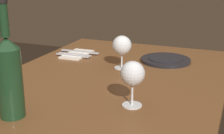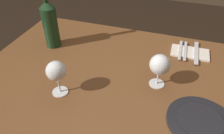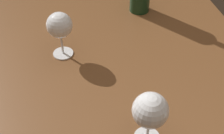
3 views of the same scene
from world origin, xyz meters
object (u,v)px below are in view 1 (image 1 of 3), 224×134
object	(u,v)px
fork_inner	(75,54)
fork_outer	(72,55)
wine_glass_right	(133,75)
wine_bottle	(9,75)
folded_napkin	(77,54)
table_knife	(80,52)
dinner_plate	(166,60)
wine_glass_left	(122,46)

from	to	relation	value
fork_inner	fork_outer	world-z (taller)	same
wine_glass_right	wine_bottle	bearing A→B (deg)	123.88
wine_glass_right	wine_bottle	distance (m)	0.38
wine_bottle	folded_napkin	distance (m)	0.73
fork_outer	wine_glass_right	bearing A→B (deg)	-133.76
wine_glass_right	fork_inner	bearing A→B (deg)	44.68
table_knife	dinner_plate	bearing A→B (deg)	-86.77
dinner_plate	fork_outer	xyz separation A→B (m)	(-0.11, 0.45, 0.00)
dinner_plate	fork_outer	distance (m)	0.46
fork_inner	table_knife	distance (m)	0.05
fork_inner	table_knife	xyz separation A→B (m)	(0.05, 0.00, 0.00)
wine_bottle	dinner_plate	bearing A→B (deg)	-21.23
dinner_plate	fork_inner	size ratio (longest dim) A/B	1.32
wine_glass_left	wine_bottle	world-z (taller)	wine_bottle
wine_glass_right	fork_outer	size ratio (longest dim) A/B	0.85
dinner_plate	table_knife	xyz separation A→B (m)	(-0.03, 0.45, 0.00)
wine_glass_right	fork_inner	distance (m)	0.67
folded_napkin	fork_outer	size ratio (longest dim) A/B	1.06
wine_bottle	fork_outer	bearing A→B (deg)	12.96
wine_glass_right	folded_napkin	world-z (taller)	wine_glass_right
dinner_plate	table_knife	world-z (taller)	dinner_plate
dinner_plate	fork_outer	bearing A→B (deg)	103.23
wine_glass_left	table_knife	xyz separation A→B (m)	(0.15, 0.29, -0.09)
wine_glass_left	table_knife	distance (m)	0.34
wine_glass_left	fork_inner	xyz separation A→B (m)	(0.10, 0.29, -0.09)
wine_glass_right	folded_napkin	bearing A→B (deg)	43.20
wine_bottle	table_knife	size ratio (longest dim) A/B	1.69
folded_napkin	fork_inner	bearing A→B (deg)	180.00
folded_napkin	dinner_plate	bearing A→B (deg)	-82.97
wine_bottle	wine_glass_right	bearing A→B (deg)	-56.12
wine_glass_left	fork_outer	world-z (taller)	wine_glass_left
wine_bottle	table_knife	xyz separation A→B (m)	(0.74, 0.15, -0.12)
wine_glass_right	table_knife	size ratio (longest dim) A/B	0.73
wine_glass_right	wine_glass_left	bearing A→B (deg)	25.24
wine_bottle	dinner_plate	size ratio (longest dim) A/B	1.50
wine_bottle	table_knife	world-z (taller)	wine_bottle
folded_napkin	fork_inner	world-z (taller)	fork_inner
folded_napkin	wine_glass_left	bearing A→B (deg)	-113.19
fork_inner	fork_outer	bearing A→B (deg)	180.00
fork_inner	table_knife	size ratio (longest dim) A/B	0.86
folded_napkin	wine_glass_right	bearing A→B (deg)	-136.80
wine_glass_left	wine_glass_right	distance (m)	0.41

